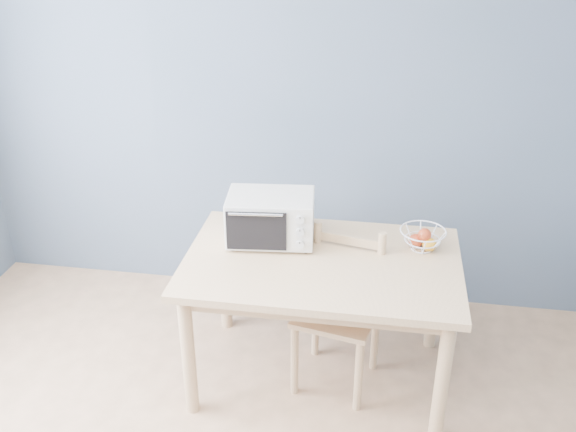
% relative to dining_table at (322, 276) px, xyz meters
% --- Properties ---
extents(room, '(4.01, 4.51, 2.61)m').
position_rel_dining_table_xyz_m(room, '(-0.33, -1.38, 0.65)').
color(room, tan).
rests_on(room, ground).
extents(dining_table, '(1.40, 0.90, 0.75)m').
position_rel_dining_table_xyz_m(dining_table, '(0.00, 0.00, 0.00)').
color(dining_table, '#DEB885').
rests_on(dining_table, ground).
extents(toaster_oven, '(0.48, 0.37, 0.27)m').
position_rel_dining_table_xyz_m(toaster_oven, '(-0.31, 0.15, 0.24)').
color(toaster_oven, beige).
rests_on(toaster_oven, dining_table).
extents(fruit_basket, '(0.26, 0.26, 0.12)m').
position_rel_dining_table_xyz_m(fruit_basket, '(0.50, 0.19, 0.16)').
color(fruit_basket, white).
rests_on(fruit_basket, dining_table).
extents(dining_chair, '(0.48, 0.48, 0.87)m').
position_rel_dining_table_xyz_m(dining_chair, '(0.10, 0.02, -0.22)').
color(dining_chair, '#DEB885').
rests_on(dining_chair, ground).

